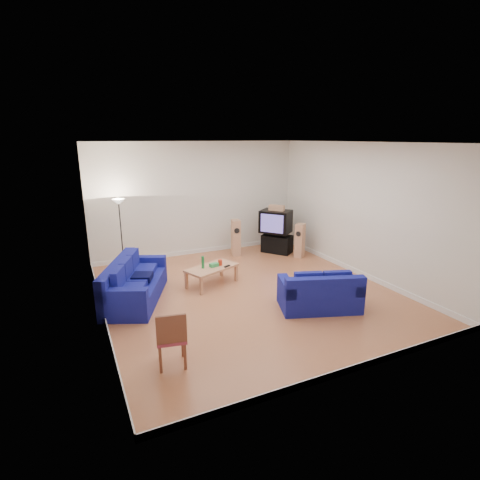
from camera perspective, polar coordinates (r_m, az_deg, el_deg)
name	(u,v)px	position (r m, az deg, el deg)	size (l,w,h in m)	color
room	(248,224)	(7.82, 1.25, 2.43)	(6.01, 6.51, 3.21)	brown
sofa_three_seat	(133,286)	(8.16, -15.99, -6.74)	(1.71, 2.34, 0.83)	#0A0C5D
sofa_loveseat	(320,295)	(7.62, 12.08, -8.22)	(1.73, 1.32, 0.77)	#0A0C5D
coffee_table	(212,269)	(8.61, -4.33, -4.44)	(1.34, 1.01, 0.44)	tan
bottle	(203,262)	(8.48, -5.68, -3.41)	(0.07, 0.07, 0.28)	#197233
tissue_box	(214,265)	(8.59, -3.98, -3.81)	(0.20, 0.11, 0.08)	green
red_canister	(220,262)	(8.67, -3.04, -3.44)	(0.10, 0.10, 0.13)	red
remote	(227,266)	(8.59, -1.98, -4.00)	(0.17, 0.05, 0.02)	black
tv_stand	(277,244)	(11.10, 5.66, -0.58)	(0.85, 0.47, 0.52)	black
av_receiver	(277,233)	(11.05, 5.67, 1.00)	(0.42, 0.34, 0.10)	black
television	(276,221)	(10.92, 5.46, 2.84)	(1.01, 1.04, 0.65)	black
centre_speaker	(277,208)	(10.84, 5.61, 4.90)	(0.44, 0.18, 0.15)	tan
speaker_left	(236,238)	(10.70, -0.63, 0.36)	(0.31, 0.36, 1.04)	tan
speaker_right	(300,241)	(10.67, 9.10, -0.09)	(0.36, 0.35, 0.97)	tan
floor_lamp	(119,212)	(9.76, -17.91, 4.13)	(0.31, 0.31, 1.84)	black
dining_chair	(171,336)	(5.70, -10.42, -14.26)	(0.50, 0.50, 0.90)	brown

